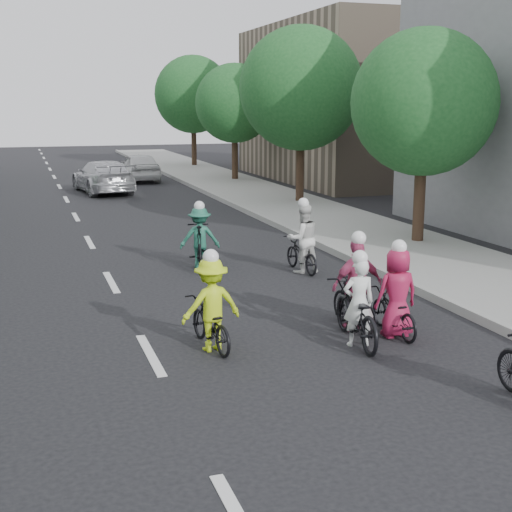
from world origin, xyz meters
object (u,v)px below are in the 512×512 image
cyclist_3 (211,313)px  cyclist_4 (395,302)px  follow_car_trail (139,167)px  cyclist_6 (302,246)px  cyclist_2 (356,311)px  follow_car_lead (103,177)px  cyclist_5 (199,242)px  cyclist_0 (356,294)px

cyclist_3 → cyclist_4: (3.19, -0.32, -0.02)m
follow_car_trail → cyclist_3: bearing=82.7°
cyclist_6 → follow_car_trail: (-0.31, 21.90, 0.09)m
cyclist_4 → cyclist_6: cyclist_6 is taller
cyclist_2 → cyclist_6: cyclist_6 is taller
cyclist_2 → follow_car_trail: (0.80, 27.03, 0.18)m
follow_car_lead → cyclist_5: bearing=84.6°
cyclist_2 → follow_car_lead: (-1.59, 22.41, 0.17)m
cyclist_3 → cyclist_6: bearing=-133.9°
cyclist_2 → cyclist_5: 6.47m
cyclist_5 → follow_car_lead: size_ratio=0.37×
cyclist_2 → cyclist_4: size_ratio=1.18×
cyclist_2 → follow_car_trail: 27.04m
cyclist_2 → cyclist_6: (1.10, 5.12, 0.08)m
cyclist_0 → follow_car_lead: bearing=-88.0°
cyclist_0 → cyclist_2: bearing=61.3°
cyclist_4 → follow_car_lead: (-2.42, 22.22, 0.14)m
cyclist_3 → cyclist_0: bearing=177.1°
cyclist_6 → follow_car_trail: bearing=-93.3°
cyclist_0 → follow_car_trail: size_ratio=0.42×
cyclist_0 → follow_car_trail: (0.46, 26.32, 0.08)m
cyclist_0 → follow_car_lead: 21.79m
cyclist_5 → cyclist_6: bearing=161.8°
cyclist_2 → cyclist_6: 5.24m
cyclist_0 → cyclist_5: 5.85m
cyclist_6 → cyclist_4: bearing=82.9°
follow_car_trail → follow_car_lead: bearing=62.2°
cyclist_2 → cyclist_5: (-1.10, 6.37, 0.08)m
cyclist_2 → cyclist_4: (0.84, 0.19, 0.03)m
cyclist_2 → follow_car_trail: bearing=-85.0°
cyclist_6 → follow_car_lead: cyclist_6 is taller
cyclist_2 → cyclist_5: bearing=-73.5°
cyclist_0 → cyclist_6: (0.77, 4.42, -0.01)m
cyclist_3 → follow_car_lead: size_ratio=0.33×
cyclist_4 → follow_car_lead: cyclist_4 is taller
follow_car_lead → follow_car_trail: (2.38, 4.62, 0.01)m
cyclist_2 → cyclist_3: (-2.36, 0.51, 0.06)m
cyclist_0 → cyclist_3: size_ratio=1.07×
cyclist_0 → cyclist_6: 4.49m
cyclist_6 → cyclist_2: bearing=73.8°
cyclist_6 → cyclist_3: bearing=49.1°
cyclist_5 → cyclist_6: (2.20, -1.25, -0.00)m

